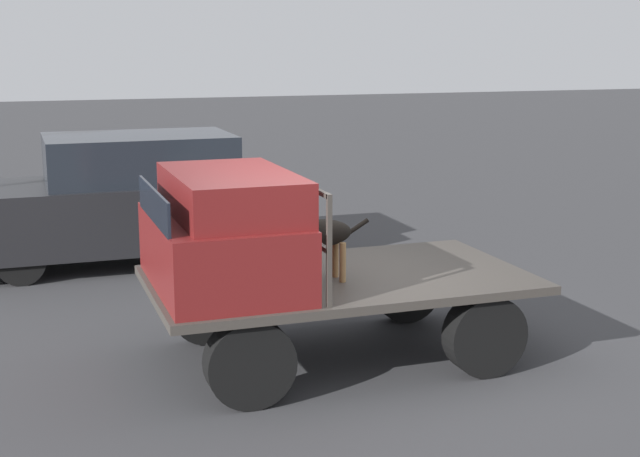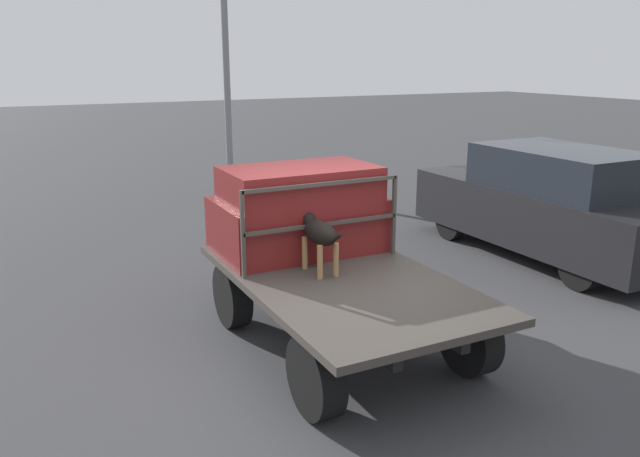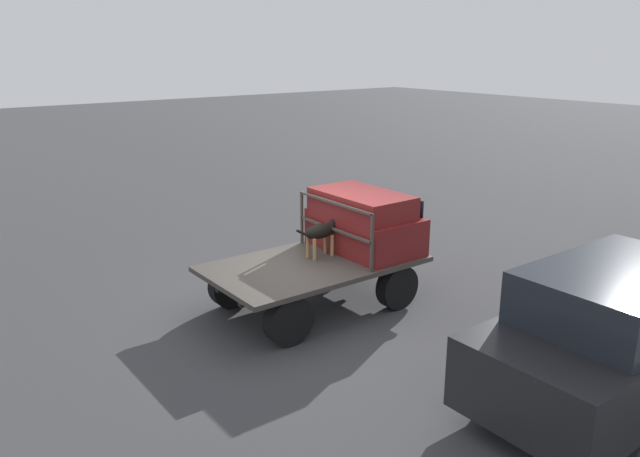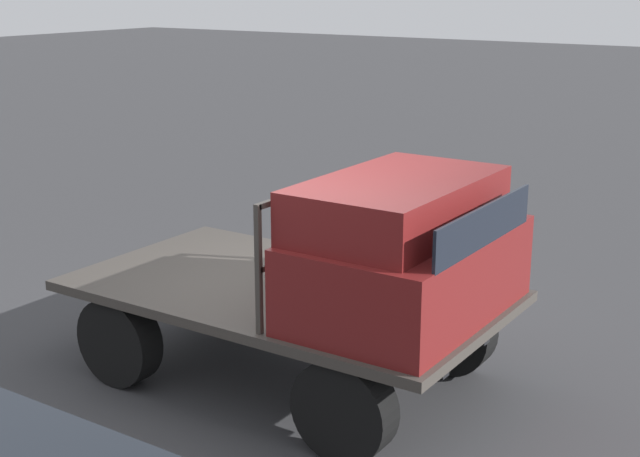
% 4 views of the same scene
% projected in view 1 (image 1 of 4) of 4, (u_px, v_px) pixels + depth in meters
% --- Properties ---
extents(ground_plane, '(80.00, 80.00, 0.00)m').
position_uv_depth(ground_plane, '(338.00, 357.00, 8.48)').
color(ground_plane, '#38383A').
extents(flatbed_truck, '(3.50, 2.02, 0.81)m').
position_uv_depth(flatbed_truck, '(338.00, 299.00, 8.36)').
color(flatbed_truck, black).
rests_on(flatbed_truck, ground).
extents(truck_cab, '(1.20, 1.90, 1.02)m').
position_uv_depth(truck_cab, '(225.00, 233.00, 7.87)').
color(truck_cab, maroon).
rests_on(truck_cab, flatbed_truck).
extents(truck_headboard, '(0.04, 1.90, 0.94)m').
position_uv_depth(truck_headboard, '(295.00, 213.00, 8.05)').
color(truck_headboard, '#3D3833').
rests_on(truck_headboard, flatbed_truck).
extents(dog, '(0.99, 0.25, 0.71)m').
position_uv_depth(dog, '(310.00, 234.00, 7.99)').
color(dog, '#9E7547').
rests_on(dog, flatbed_truck).
extents(parked_sedan, '(4.44, 1.76, 1.73)m').
position_uv_depth(parked_sedan, '(129.00, 200.00, 11.99)').
color(parked_sedan, black).
rests_on(parked_sedan, ground).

